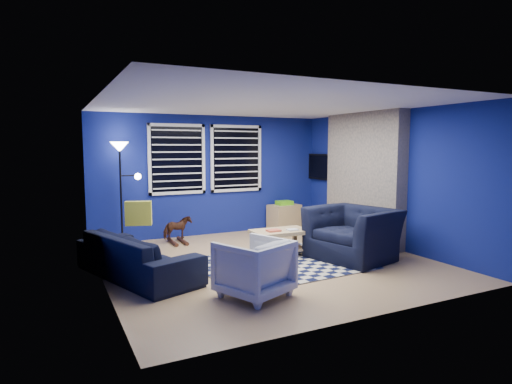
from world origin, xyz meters
TOP-DOWN VIEW (x-y plane):
  - floor at (0.00, 0.00)m, footprint 5.00×5.00m
  - ceiling at (0.00, 0.00)m, footprint 5.00×5.00m
  - wall_back at (0.00, 2.50)m, footprint 5.00×0.00m
  - wall_left at (-2.50, 0.00)m, footprint 0.00×5.00m
  - wall_right at (2.50, 0.00)m, footprint 0.00×5.00m
  - fireplace at (2.36, 0.50)m, footprint 0.65×2.00m
  - window_left at (-0.75, 2.46)m, footprint 1.17×0.06m
  - window_right at (0.55, 2.46)m, footprint 1.17×0.06m
  - tv at (2.45, 2.00)m, footprint 0.07×1.00m
  - rug at (0.12, -0.21)m, footprint 2.61×2.14m
  - sofa at (-2.02, 0.11)m, footprint 2.30×1.50m
  - armchair_big at (1.36, -0.46)m, footprint 1.55×1.43m
  - armchair_bent at (-0.88, -1.34)m, footprint 1.01×1.03m
  - rocking_horse at (-0.92, 1.95)m, footprint 0.34×0.57m
  - coffee_table at (0.36, 0.19)m, footprint 0.96×0.57m
  - cabinet at (1.62, 2.25)m, footprint 0.73×0.54m
  - floor_lamp at (-1.88, 2.19)m, footprint 0.53×0.32m
  - throw_pillow at (-1.87, 0.75)m, footprint 0.42×0.24m

SIDE VIEW (x-z plane):
  - floor at x=0.00m, z-range 0.00..0.00m
  - rug at x=0.12m, z-range 0.00..0.02m
  - cabinet at x=1.62m, z-range -0.04..0.61m
  - rocking_horse at x=-0.92m, z-range 0.07..0.52m
  - sofa at x=-2.02m, z-range 0.00..0.63m
  - coffee_table at x=0.36m, z-range 0.09..0.57m
  - armchair_bent at x=-0.88m, z-range 0.00..0.72m
  - armchair_big at x=1.36m, z-range 0.00..0.85m
  - throw_pillow at x=-1.87m, z-range 0.63..1.00m
  - fireplace at x=2.36m, z-range -0.05..2.45m
  - wall_back at x=0.00m, z-range -1.25..3.75m
  - wall_left at x=-2.50m, z-range -1.25..3.75m
  - wall_right at x=2.50m, z-range -1.25..3.75m
  - tv at x=2.45m, z-range 1.11..1.69m
  - floor_lamp at x=-1.88m, z-range 0.62..2.56m
  - window_left at x=-0.75m, z-range 0.89..2.31m
  - window_right at x=0.55m, z-range 0.89..2.31m
  - ceiling at x=0.00m, z-range 2.50..2.50m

